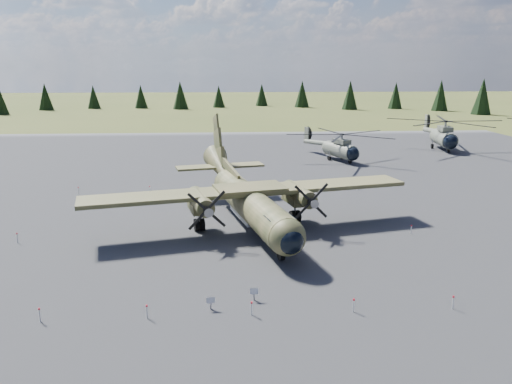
{
  "coord_description": "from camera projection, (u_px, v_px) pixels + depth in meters",
  "views": [
    {
      "loc": [
        0.58,
        -39.83,
        14.03
      ],
      "look_at": [
        3.24,
        2.0,
        3.49
      ],
      "focal_mm": 35.0,
      "sensor_mm": 36.0,
      "label": 1
    }
  ],
  "objects": [
    {
      "name": "treeline",
      "position": [
        283.0,
        188.0,
        39.33
      ],
      "size": [
        297.49,
        300.57,
        10.85
      ],
      "color": "black",
      "rests_on": "ground"
    },
    {
      "name": "helicopter_near",
      "position": [
        340.0,
        141.0,
        75.81
      ],
      "size": [
        21.74,
        21.74,
        4.26
      ],
      "rotation": [
        0.0,
        0.0,
        0.38
      ],
      "color": "slate",
      "rests_on": "ground"
    },
    {
      "name": "ground",
      "position": [
        219.0,
        239.0,
        41.94
      ],
      "size": [
        500.0,
        500.0,
        0.0
      ],
      "primitive_type": "plane",
      "color": "brown",
      "rests_on": "ground"
    },
    {
      "name": "apron",
      "position": [
        220.0,
        206.0,
        51.61
      ],
      "size": [
        120.0,
        120.0,
        0.04
      ],
      "primitive_type": "cube",
      "color": "slate",
      "rests_on": "ground"
    },
    {
      "name": "info_placard_left",
      "position": [
        211.0,
        302.0,
        29.55
      ],
      "size": [
        0.51,
        0.26,
        0.78
      ],
      "rotation": [
        0.0,
        0.0,
        0.11
      ],
      "color": "gray",
      "rests_on": "ground"
    },
    {
      "name": "info_placard_right",
      "position": [
        254.0,
        293.0,
        30.68
      ],
      "size": [
        0.53,
        0.25,
        0.81
      ],
      "rotation": [
        0.0,
        0.0,
        -0.06
      ],
      "color": "gray",
      "rests_on": "ground"
    },
    {
      "name": "transport_plane",
      "position": [
        247.0,
        195.0,
        45.04
      ],
      "size": [
        29.02,
        26.01,
        9.61
      ],
      "rotation": [
        0.0,
        0.0,
        0.23
      ],
      "color": "#3D4324",
      "rests_on": "ground"
    },
    {
      "name": "helicopter_mid",
      "position": [
        444.0,
        129.0,
        85.94
      ],
      "size": [
        22.72,
        24.97,
        5.14
      ],
      "rotation": [
        0.0,
        0.0,
        -0.13
      ],
      "color": "slate",
      "rests_on": "ground"
    },
    {
      "name": "barrier_fence",
      "position": [
        213.0,
        233.0,
        41.71
      ],
      "size": [
        33.12,
        29.62,
        0.85
      ],
      "color": "silver",
      "rests_on": "ground"
    }
  ]
}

